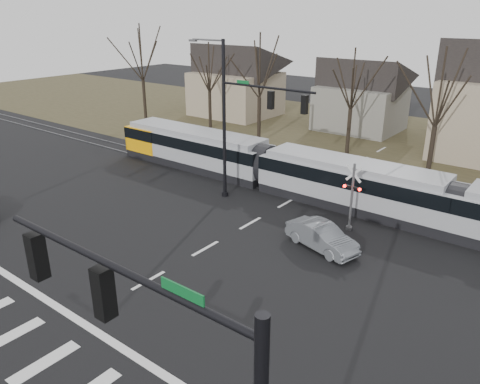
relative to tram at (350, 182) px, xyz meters
The scene contains 13 objects.
ground 16.44m from the tram, 101.94° to the right, with size 140.00×140.00×0.00m, color black.
grass_verge 16.44m from the tram, 101.94° to the left, with size 140.00×28.00×0.01m, color #38331E.
crosswalk 20.35m from the tram, 99.60° to the right, with size 27.00×2.60×0.01m.
stop_line 18.19m from the tram, 100.76° to the right, with size 28.00×0.35×0.01m, color silver.
lane_dashes 3.76m from the tram, behind, with size 0.18×30.00×0.01m.
rail_pair 3.76m from the tram, behind, with size 90.00×1.52×0.06m.
tram is the anchor object (origin of this frame).
sedan 6.45m from the tram, 76.82° to the right, with size 4.44×2.52×1.38m, color slate.
signal_pole_far 7.88m from the tram, 148.85° to the right, with size 9.28×0.44×10.20m.
rail_crossing_signal 3.60m from the tram, 63.23° to the right, with size 1.08×0.36×4.00m.
tree_row 10.63m from the tram, 97.87° to the left, with size 59.20×7.20×10.00m.
house_a 29.64m from the tram, 142.41° to the left, with size 9.72×8.64×8.60m.
house_b 21.81m from the tram, 112.74° to the left, with size 8.64×7.56×7.65m.
Camera 1 is at (14.95, -10.29, 11.77)m, focal length 35.00 mm.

